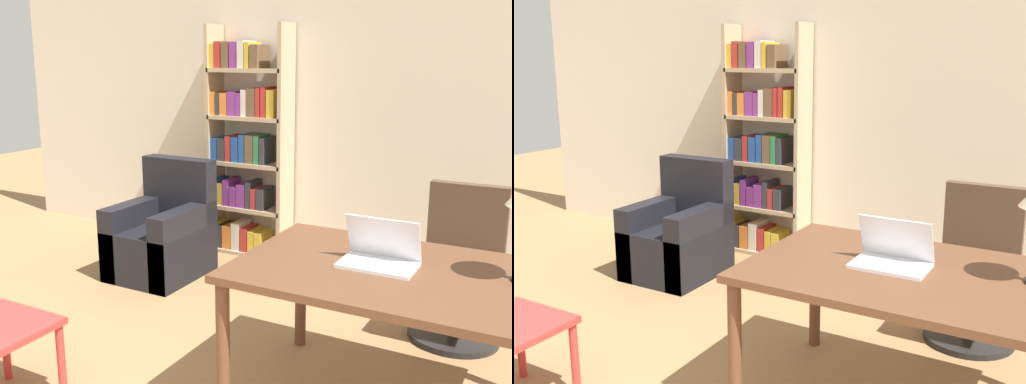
{
  "view_description": "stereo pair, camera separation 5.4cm",
  "coord_description": "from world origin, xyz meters",
  "views": [
    {
      "loc": [
        1.49,
        -0.3,
        1.8
      ],
      "look_at": [
        -0.14,
        2.66,
        1.03
      ],
      "focal_mm": 42.0,
      "sensor_mm": 36.0,
      "label": 1
    },
    {
      "loc": [
        1.54,
        -0.27,
        1.8
      ],
      "look_at": [
        -0.14,
        2.66,
        1.03
      ],
      "focal_mm": 42.0,
      "sensor_mm": 36.0,
      "label": 2
    }
  ],
  "objects": [
    {
      "name": "bookshelf",
      "position": [
        -1.18,
        4.34,
        0.97
      ],
      "size": [
        0.76,
        0.28,
        2.07
      ],
      "color": "tan",
      "rests_on": "ground_plane"
    },
    {
      "name": "armchair",
      "position": [
        -1.51,
        3.51,
        0.31
      ],
      "size": [
        0.66,
        0.75,
        0.95
      ],
      "color": "black",
      "rests_on": "ground_plane"
    },
    {
      "name": "laptop",
      "position": [
        0.66,
        2.48,
        0.83
      ],
      "size": [
        0.37,
        0.25,
        0.24
      ],
      "color": "silver",
      "rests_on": "desk"
    },
    {
      "name": "office_chair",
      "position": [
        0.88,
        3.54,
        0.43
      ],
      "size": [
        0.58,
        0.58,
        0.99
      ],
      "color": "black",
      "rests_on": "ground_plane"
    },
    {
      "name": "desk",
      "position": [
        0.74,
        2.46,
        0.69
      ],
      "size": [
        1.53,
        1.04,
        0.78
      ],
      "color": "brown",
      "rests_on": "ground_plane"
    },
    {
      "name": "wall_back",
      "position": [
        0.0,
        4.53,
        1.35
      ],
      "size": [
        8.0,
        0.06,
        2.7
      ],
      "color": "beige",
      "rests_on": "ground_plane"
    }
  ]
}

